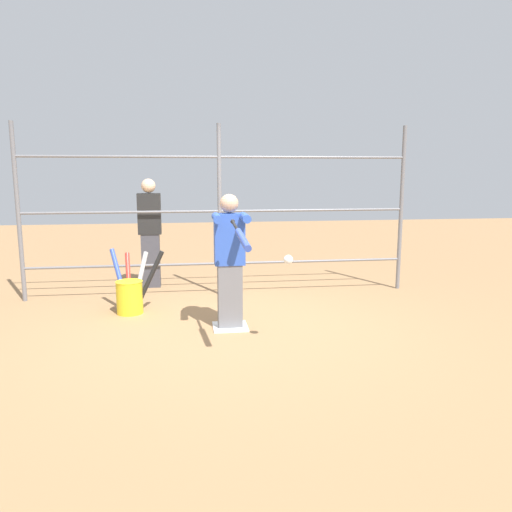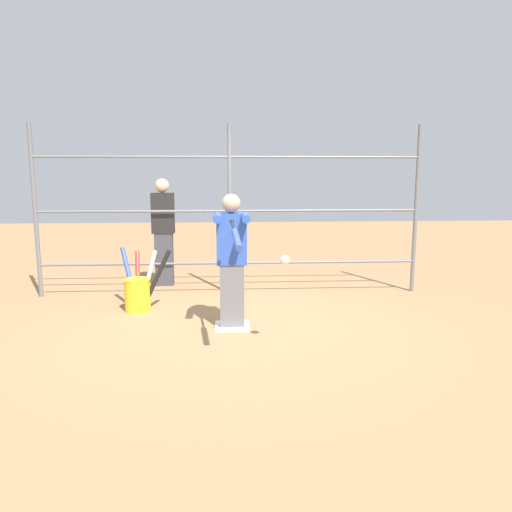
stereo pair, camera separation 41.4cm
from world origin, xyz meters
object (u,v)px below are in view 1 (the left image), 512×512
at_px(batter, 230,257).
at_px(bat_bucket, 130,294).
at_px(baseball_bat_swinging, 241,237).
at_px(bystander_behind_fence, 150,231).
at_px(softball_in_flight, 288,260).

xyz_separation_m(batter, bat_bucket, (1.21, -0.82, -0.59)).
bearing_deg(baseball_bat_swinging, bystander_behind_fence, -71.38).
height_order(baseball_bat_swinging, softball_in_flight, baseball_bat_swinging).
distance_m(batter, bystander_behind_fence, 2.49).
distance_m(baseball_bat_swinging, softball_in_flight, 0.58).
height_order(baseball_bat_swinging, bat_bucket, baseball_bat_swinging).
bearing_deg(softball_in_flight, batter, -55.67).
bearing_deg(bat_bucket, bystander_behind_fence, -96.75).
relative_size(softball_in_flight, bystander_behind_fence, 0.06).
bearing_deg(baseball_bat_swinging, bat_bucket, -54.62).
height_order(softball_in_flight, bat_bucket, softball_in_flight).
relative_size(batter, softball_in_flight, 16.18).
height_order(batter, bat_bucket, batter).
relative_size(baseball_bat_swinging, bystander_behind_fence, 0.54).
xyz_separation_m(baseball_bat_swinging, softball_in_flight, (-0.49, -0.17, -0.26)).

